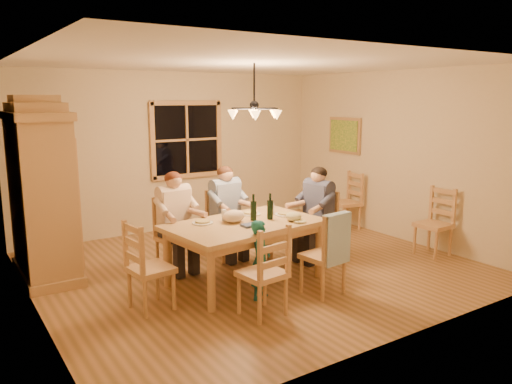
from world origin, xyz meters
TOP-DOWN VIEW (x-y plane):
  - floor at (0.00, 0.00)m, footprint 5.50×5.50m
  - ceiling at (0.00, 0.00)m, footprint 5.50×5.00m
  - wall_back at (0.00, 2.50)m, footprint 5.50×0.02m
  - wall_left at (-2.75, 0.00)m, footprint 0.02×5.00m
  - wall_right at (2.75, 0.00)m, footprint 0.02×5.00m
  - window at (0.20, 2.47)m, footprint 1.30×0.06m
  - painting at (2.71, 1.20)m, footprint 0.06×0.78m
  - chandelier at (-0.00, 0.00)m, footprint 0.77×0.68m
  - armoire at (-2.42, 1.18)m, footprint 0.66×1.40m
  - dining_table at (-0.40, -0.40)m, footprint 1.98×1.34m
  - chair_far_left at (-0.97, 0.42)m, footprint 0.49×0.47m
  - chair_far_right at (-0.14, 0.51)m, footprint 0.49×0.47m
  - chair_near_left at (-0.76, -1.33)m, footprint 0.49×0.47m
  - chair_near_right at (0.16, -1.22)m, footprint 0.49×0.47m
  - chair_end_left at (-1.69, -0.55)m, footprint 0.47×0.49m
  - chair_end_right at (0.88, -0.25)m, footprint 0.47×0.49m
  - adult_woman at (-0.97, 0.42)m, footprint 0.43×0.46m
  - adult_plaid_man at (-0.14, 0.51)m, footprint 0.43×0.46m
  - adult_slate_man at (0.88, -0.25)m, footprint 0.46×0.43m
  - towel at (0.18, -1.41)m, footprint 0.39×0.14m
  - wine_bottle_a at (-0.25, -0.36)m, footprint 0.08×0.08m
  - wine_bottle_b at (-0.04, -0.43)m, footprint 0.08×0.08m
  - plate_woman at (-0.86, -0.17)m, footprint 0.26×0.26m
  - plate_plaid at (-0.12, -0.09)m, footprint 0.26×0.26m
  - plate_slate at (0.23, -0.36)m, footprint 0.26×0.26m
  - wine_glass_a at (-0.57, -0.19)m, footprint 0.06×0.06m
  - wine_glass_b at (0.14, -0.20)m, footprint 0.06×0.06m
  - cap at (0.15, -0.67)m, footprint 0.20×0.20m
  - napkin at (-0.45, -0.60)m, footprint 0.19×0.16m
  - cloth_bundle at (-0.51, -0.32)m, footprint 0.28×0.22m
  - child at (-0.53, -0.95)m, footprint 0.40×0.38m
  - chair_spare_front at (2.45, -0.99)m, footprint 0.44×0.46m
  - chair_spare_back at (2.45, 0.83)m, footprint 0.47×0.49m

SIDE VIEW (x-z plane):
  - floor at x=0.00m, z-range 0.00..0.00m
  - chair_far_left at x=-0.97m, z-range -0.19..0.80m
  - chair_far_right at x=-0.14m, z-range -0.19..0.80m
  - chair_near_left at x=-0.76m, z-range -0.19..0.80m
  - chair_near_right at x=0.16m, z-range -0.19..0.80m
  - chair_end_left at x=-1.69m, z-range -0.19..0.80m
  - chair_end_right at x=0.88m, z-range -0.19..0.80m
  - chair_spare_front at x=2.45m, z-range -0.19..0.80m
  - chair_spare_back at x=2.45m, z-range -0.19..0.80m
  - child at x=-0.53m, z-range 0.00..0.92m
  - dining_table at x=-0.40m, z-range 0.28..1.04m
  - towel at x=0.18m, z-range 0.41..0.99m
  - plate_woman at x=-0.86m, z-range 0.76..0.78m
  - plate_plaid at x=-0.12m, z-range 0.76..0.78m
  - plate_slate at x=0.23m, z-range 0.76..0.78m
  - napkin at x=-0.45m, z-range 0.76..0.79m
  - cap at x=0.15m, z-range 0.76..0.87m
  - wine_glass_a at x=-0.57m, z-range 0.76..0.90m
  - wine_glass_b at x=0.14m, z-range 0.76..0.90m
  - cloth_bundle at x=-0.51m, z-range 0.76..0.91m
  - adult_woman at x=-0.97m, z-range 0.40..1.28m
  - adult_plaid_man at x=-0.14m, z-range 0.40..1.28m
  - adult_slate_man at x=0.88m, z-range 0.40..1.28m
  - wine_bottle_a at x=-0.25m, z-range 0.76..1.09m
  - wine_bottle_b at x=-0.04m, z-range 0.76..1.09m
  - armoire at x=-2.42m, z-range -0.09..2.21m
  - wall_back at x=0.00m, z-range 0.00..2.70m
  - wall_left at x=-2.75m, z-range 0.00..2.70m
  - wall_right at x=2.75m, z-range 0.00..2.70m
  - window at x=0.20m, z-range 0.90..2.20m
  - painting at x=2.71m, z-range 1.28..1.92m
  - chandelier at x=0.00m, z-range 1.72..2.43m
  - ceiling at x=0.00m, z-range 2.69..2.71m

